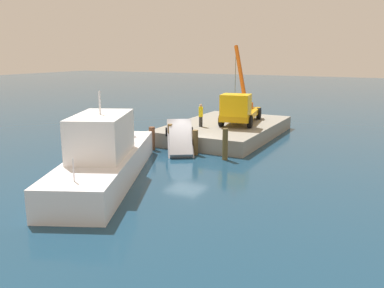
# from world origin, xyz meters

# --- Properties ---
(ground) EXTENTS (200.00, 200.00, 0.00)m
(ground) POSITION_xyz_m (0.00, 0.00, 0.00)
(ground) COLOR navy
(dock) EXTENTS (12.27, 7.64, 1.09)m
(dock) POSITION_xyz_m (-6.87, 0.00, 0.55)
(dock) COLOR gray
(dock) RESTS_ON ground
(crane_truck) EXTENTS (8.35, 4.45, 6.36)m
(crane_truck) POSITION_xyz_m (-7.02, 1.08, 2.40)
(crane_truck) COLOR orange
(crane_truck) RESTS_ON dock
(dock_worker) EXTENTS (0.34, 0.34, 1.78)m
(dock_worker) POSITION_xyz_m (-4.52, -1.14, 2.00)
(dock_worker) COLOR #2A2A2A
(dock_worker) RESTS_ON dock
(salvaged_car) EXTENTS (4.14, 3.56, 3.48)m
(salvaged_car) POSITION_xyz_m (0.24, -0.29, 0.58)
(salvaged_car) COLOR #99999E
(salvaged_car) RESTS_ON ground
(moored_yacht) EXTENTS (14.49, 8.92, 6.18)m
(moored_yacht) POSITION_xyz_m (5.44, -1.85, 0.61)
(moored_yacht) COLOR white
(moored_yacht) RESTS_ON ground
(piling_near) EXTENTS (0.43, 0.43, 1.63)m
(piling_near) POSITION_xyz_m (-0.07, -2.78, 0.82)
(piling_near) COLOR brown
(piling_near) RESTS_ON ground
(piling_mid) EXTENTS (0.32, 0.32, 1.99)m
(piling_mid) POSITION_xyz_m (0.03, -1.22, 1.00)
(piling_mid) COLOR brown
(piling_mid) RESTS_ON ground
(piling_far) EXTENTS (0.38, 0.38, 1.69)m
(piling_far) POSITION_xyz_m (-0.20, 0.61, 0.85)
(piling_far) COLOR brown
(piling_far) RESTS_ON ground
(piling_end) EXTENTS (0.35, 0.35, 2.04)m
(piling_end) POSITION_xyz_m (0.08, 2.91, 1.02)
(piling_end) COLOR brown
(piling_end) RESTS_ON ground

